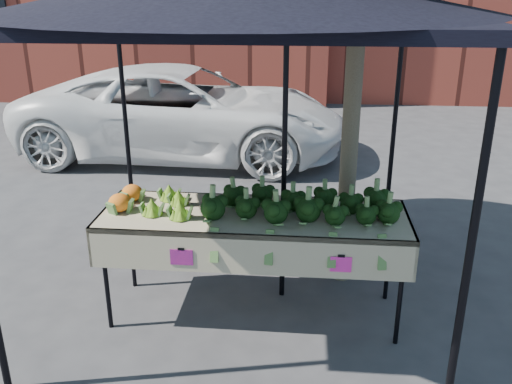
# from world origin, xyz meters

# --- Properties ---
(ground) EXTENTS (90.00, 90.00, 0.00)m
(ground) POSITION_xyz_m (0.00, 0.00, 0.00)
(ground) COLOR #343437
(table) EXTENTS (2.41, 0.82, 0.90)m
(table) POSITION_xyz_m (0.15, 0.02, 0.45)
(table) COLOR #BAAC8C
(table) RESTS_ON ground
(canopy) EXTENTS (3.16, 3.16, 2.74)m
(canopy) POSITION_xyz_m (0.02, 0.40, 1.37)
(canopy) COLOR black
(canopy) RESTS_ON ground
(broccoli_heap) EXTENTS (1.52, 0.55, 0.23)m
(broccoli_heap) POSITION_xyz_m (0.51, 0.05, 1.02)
(broccoli_heap) COLOR black
(broccoli_heap) RESTS_ON table
(romanesco_cluster) EXTENTS (0.41, 0.55, 0.18)m
(romanesco_cluster) POSITION_xyz_m (-0.52, 0.06, 0.99)
(romanesco_cluster) COLOR #71A625
(romanesco_cluster) RESTS_ON table
(cauliflower_pair) EXTENTS (0.21, 0.41, 0.16)m
(cauliflower_pair) POSITION_xyz_m (-0.89, 0.09, 0.98)
(cauliflower_pair) COLOR orange
(cauliflower_pair) RESTS_ON table
(street_tree) EXTENTS (2.17, 2.17, 4.28)m
(street_tree) POSITION_xyz_m (0.91, 0.67, 2.14)
(street_tree) COLOR #1E4C14
(street_tree) RESTS_ON ground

